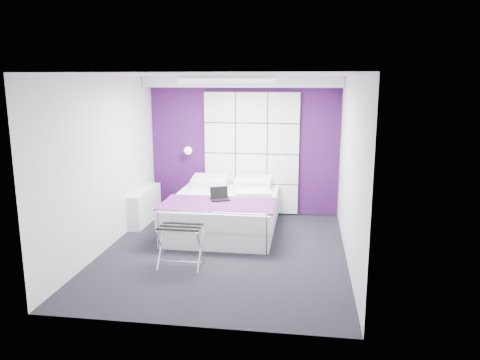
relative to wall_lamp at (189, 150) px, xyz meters
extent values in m
plane|color=black|center=(1.05, -2.06, -1.22)|extent=(4.40, 4.40, 0.00)
plane|color=white|center=(1.05, -2.06, 1.38)|extent=(4.40, 4.40, 0.00)
plane|color=silver|center=(1.05, 0.14, 0.08)|extent=(3.60, 0.00, 3.60)
plane|color=silver|center=(-0.75, -2.06, 0.08)|extent=(0.00, 4.40, 4.40)
plane|color=silver|center=(2.85, -2.06, 0.08)|extent=(0.00, 4.40, 4.40)
cube|color=#3D114A|center=(1.05, 0.13, 0.08)|extent=(3.58, 0.02, 2.58)
cube|color=white|center=(1.05, -0.11, 1.28)|extent=(3.58, 0.50, 0.20)
sphere|color=white|center=(0.00, 0.00, 0.00)|extent=(0.15, 0.15, 0.15)
cube|color=white|center=(-0.64, -0.76, -0.92)|extent=(0.22, 1.20, 0.60)
cube|color=white|center=(0.87, -1.03, -1.06)|extent=(1.70, 2.13, 0.32)
cube|color=silver|center=(0.87, -1.03, -0.77)|extent=(1.74, 2.17, 0.27)
cube|color=#5B185B|center=(0.87, -1.56, -0.62)|extent=(1.80, 0.96, 0.03)
cube|color=white|center=(0.43, -0.04, -0.72)|extent=(0.41, 0.32, 0.05)
cube|color=black|center=(0.56, -2.68, -0.65)|extent=(0.58, 0.43, 0.01)
cube|color=black|center=(0.86, -1.37, -0.59)|extent=(0.29, 0.20, 0.02)
cube|color=black|center=(0.86, -1.27, -0.49)|extent=(0.29, 0.01, 0.20)
camera|label=1|loc=(2.24, -8.60, 1.30)|focal=35.00mm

